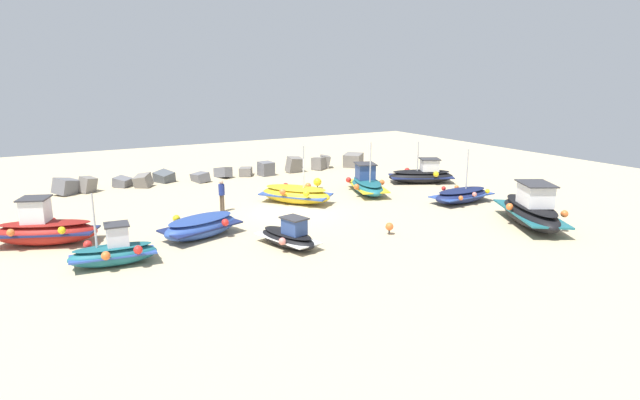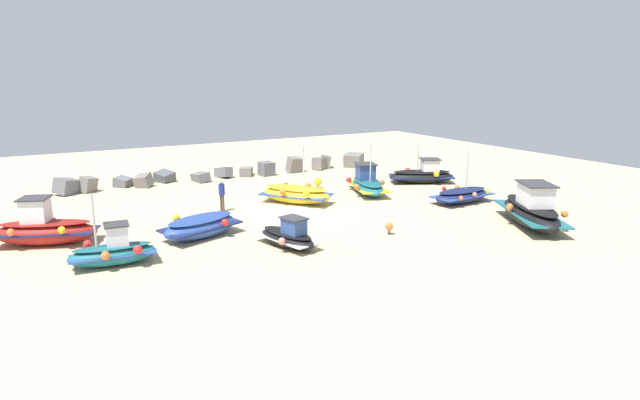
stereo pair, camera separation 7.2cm
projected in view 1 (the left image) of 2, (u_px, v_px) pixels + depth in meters
The scene contains 14 objects.
ground_plane at pixel (294, 211), 28.38m from camera, with size 56.70×56.70×0.00m, color #C6B289.
fishing_boat_0 at pixel (462, 195), 30.18m from camera, with size 3.84×2.11×3.01m.
fishing_boat_1 at pixel (45, 229), 22.83m from camera, with size 4.53×3.19×2.10m.
fishing_boat_2 at pixel (422, 175), 35.44m from camera, with size 4.47×3.27×2.76m.
fishing_boat_3 at pixel (296, 194), 30.04m from camera, with size 3.70×4.18×3.27m.
fishing_boat_4 at pixel (367, 184), 32.57m from camera, with size 2.90×4.59×3.15m.
fishing_boat_5 at pixel (531, 210), 25.62m from camera, with size 4.13×5.51×2.17m.
fishing_boat_6 at pixel (288, 236), 22.63m from camera, with size 1.97×3.31×1.35m.
fishing_boat_7 at pixel (114, 252), 20.42m from camera, with size 3.32×2.03×2.88m.
fishing_boat_8 at pixel (201, 226), 23.86m from camera, with size 3.97×2.68×1.02m.
person_walking at pixel (222, 193), 28.09m from camera, with size 0.32×0.32×1.68m.
breakwater_rocks at pixel (233, 172), 37.16m from camera, with size 21.76×3.04×1.37m.
mooring_buoy_0 at pixel (389, 227), 24.28m from camera, with size 0.36×0.36×0.55m.
mooring_buoy_1 at pixel (317, 182), 33.76m from camera, with size 0.51×0.51×0.67m.
Camera 1 is at (-12.41, -24.54, 7.18)m, focal length 30.47 mm.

